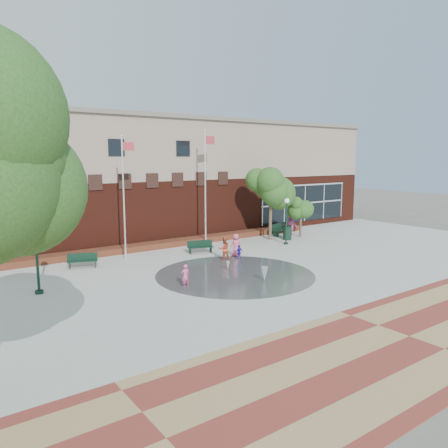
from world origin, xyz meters
TOP-DOWN VIEW (x-y plane):
  - ground at (0.00, 0.00)m, footprint 120.00×120.00m
  - plaza_concrete at (0.00, 4.00)m, footprint 46.00×18.00m
  - paver_band at (0.00, -7.00)m, footprint 46.00×6.00m
  - splash_pad at (0.00, 3.00)m, footprint 8.40×8.40m
  - library_building at (0.00, 17.48)m, footprint 44.40×10.40m
  - flower_bed at (0.00, 11.60)m, footprint 26.00×1.20m
  - flagpole_left at (-3.27, 9.64)m, footprint 0.88×0.15m
  - flagpole_right at (3.19, 10.60)m, footprint 0.98×0.27m
  - lamp_left at (-9.24, 5.61)m, footprint 0.41×0.41m
  - lamp_right at (7.86, 7.32)m, footprint 0.35×0.35m
  - bench_left at (-6.10, 9.13)m, footprint 1.70×1.00m
  - bench_mid at (1.34, 8.46)m, footprint 1.72×0.94m
  - bench_right at (10.07, 10.25)m, footprint 2.02×1.11m
  - trash_can at (9.18, 8.57)m, footprint 0.67×0.67m
  - tree_mid at (8.19, 9.40)m, footprint 3.27×3.27m
  - tree_small_right at (10.86, 8.85)m, footprint 1.94×1.94m
  - water_jet_a at (0.39, 1.08)m, footprint 0.37×0.37m
  - water_jet_b at (0.20, 3.90)m, footprint 0.23×0.23m
  - child_splash at (-3.33, 2.53)m, footprint 0.43×0.29m
  - adult_red at (1.40, 5.93)m, footprint 0.84×0.74m
  - adult_pink at (2.64, 6.40)m, footprint 0.82×0.67m
  - child_blue at (2.29, 5.59)m, footprint 0.54×0.25m
  - person_bench at (10.90, 9.93)m, footprint 1.19×0.98m

SIDE VIEW (x-z plane):
  - ground at x=0.00m, z-range 0.00..0.00m
  - flower_bed at x=0.00m, z-range -0.20..0.20m
  - water_jet_a at x=0.39m, z-range -0.36..0.36m
  - water_jet_b at x=0.20m, z-range -0.25..0.25m
  - plaza_concrete at x=0.00m, z-range 0.00..0.01m
  - paver_band at x=0.00m, z-range 0.00..0.01m
  - splash_pad at x=0.00m, z-range 0.00..0.01m
  - bench_left at x=-6.10m, z-range -0.15..0.68m
  - bench_mid at x=1.34m, z-range -0.15..0.69m
  - bench_right at x=10.07m, z-range -0.17..0.81m
  - child_blue at x=2.29m, z-range 0.00..0.91m
  - trash_can at x=9.18m, z-range 0.01..1.11m
  - child_splash at x=-3.33m, z-range 0.00..1.14m
  - adult_pink at x=2.64m, z-range 0.00..1.45m
  - adult_red at x=1.40m, z-range 0.00..1.45m
  - person_bench at x=10.90m, z-range 0.00..1.61m
  - lamp_right at x=7.86m, z-range 0.40..3.72m
  - tree_small_right at x=10.86m, z-range 0.76..4.08m
  - lamp_left at x=-9.24m, z-range 0.47..4.38m
  - tree_mid at x=8.19m, z-range 1.26..6.77m
  - flagpole_left at x=-3.27m, z-range 0.42..7.89m
  - flagpole_right at x=3.19m, z-range 0.48..8.56m
  - library_building at x=0.00m, z-range 0.04..9.24m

